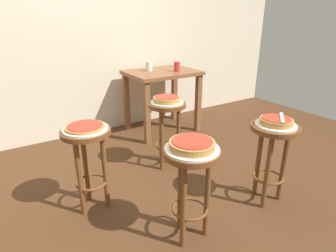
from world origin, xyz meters
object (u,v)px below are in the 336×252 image
(stool_foreground, at_px, (272,147))
(serving_plate_middle, at_px, (192,149))
(pizza_middle, at_px, (192,144))
(pizza_server_knife, at_px, (282,118))
(stool_leftside, at_px, (88,152))
(serving_plate_rear, at_px, (167,102))
(pizza_foreground, at_px, (276,121))
(dining_table, at_px, (162,83))
(stool_rear, at_px, (167,121))
(pizza_rear, at_px, (167,99))
(stool_middle, at_px, (191,175))
(serving_plate_foreground, at_px, (276,125))
(cup_far_edge, at_px, (149,66))
(pizza_leftside, at_px, (85,127))
(cup_near_edge, at_px, (177,67))
(serving_plate_leftside, at_px, (85,129))

(stool_foreground, relative_size, serving_plate_middle, 1.93)
(pizza_middle, relative_size, pizza_server_knife, 1.21)
(stool_leftside, xyz_separation_m, serving_plate_rear, (0.81, 0.23, 0.18))
(pizza_foreground, distance_m, serving_plate_rear, 0.95)
(dining_table, bearing_deg, pizza_foreground, -93.31)
(stool_rear, bearing_deg, pizza_rear, -135.00)
(stool_middle, bearing_deg, serving_plate_foreground, -1.17)
(stool_leftside, xyz_separation_m, stool_rear, (0.81, 0.23, 0.00))
(serving_plate_foreground, relative_size, pizza_foreground, 1.26)
(serving_plate_rear, bearing_deg, pizza_rear, -45.00)
(stool_foreground, bearing_deg, stool_rear, 111.08)
(serving_plate_foreground, bearing_deg, dining_table, 86.69)
(stool_rear, distance_m, cup_far_edge, 1.00)
(cup_far_edge, bearing_deg, serving_plate_rear, -109.84)
(pizza_foreground, xyz_separation_m, stool_middle, (-0.73, 0.01, -0.20))
(serving_plate_foreground, distance_m, stool_leftside, 1.33)
(stool_middle, relative_size, pizza_rear, 2.56)
(pizza_leftside, relative_size, pizza_rear, 1.10)
(serving_plate_middle, relative_size, pizza_middle, 1.21)
(dining_table, bearing_deg, cup_near_edge, -42.75)
(pizza_foreground, xyz_separation_m, pizza_server_knife, (0.03, -0.02, 0.03))
(pizza_server_knife, bearing_deg, serving_plate_middle, 137.94)
(pizza_rear, height_order, dining_table, dining_table)
(serving_plate_middle, height_order, stool_leftside, serving_plate_middle)
(pizza_middle, relative_size, cup_far_edge, 2.43)
(pizza_server_knife, bearing_deg, serving_plate_leftside, 110.86)
(serving_plate_foreground, relative_size, serving_plate_middle, 0.89)
(pizza_leftside, distance_m, cup_far_edge, 1.59)
(serving_plate_leftside, height_order, pizza_rear, pizza_rear)
(pizza_foreground, bearing_deg, serving_plate_foreground, 0.00)
(cup_near_edge, xyz_separation_m, pizza_server_knife, (-0.20, -1.58, -0.11))
(stool_rear, height_order, cup_near_edge, cup_near_edge)
(serving_plate_foreground, distance_m, stool_rear, 0.97)
(stool_foreground, height_order, serving_plate_foreground, serving_plate_foreground)
(pizza_rear, height_order, cup_near_edge, cup_near_edge)
(serving_plate_leftside, height_order, cup_near_edge, cup_near_edge)
(serving_plate_leftside, height_order, pizza_server_knife, pizza_server_knife)
(stool_middle, height_order, serving_plate_leftside, serving_plate_leftside)
(pizza_foreground, xyz_separation_m, cup_far_edge, (-0.02, 1.77, 0.14))
(cup_near_edge, bearing_deg, stool_leftside, -146.62)
(serving_plate_leftside, bearing_deg, serving_plate_foreground, -29.60)
(pizza_rear, relative_size, cup_near_edge, 2.15)
(pizza_foreground, distance_m, pizza_middle, 0.73)
(stool_rear, bearing_deg, pizza_leftside, -163.88)
(stool_foreground, relative_size, stool_leftside, 1.00)
(cup_far_edge, relative_size, pizza_server_knife, 0.50)
(stool_leftside, relative_size, cup_near_edge, 5.51)
(serving_plate_rear, height_order, pizza_server_knife, pizza_server_knife)
(stool_foreground, relative_size, cup_far_edge, 5.67)
(pizza_foreground, height_order, pizza_rear, same)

